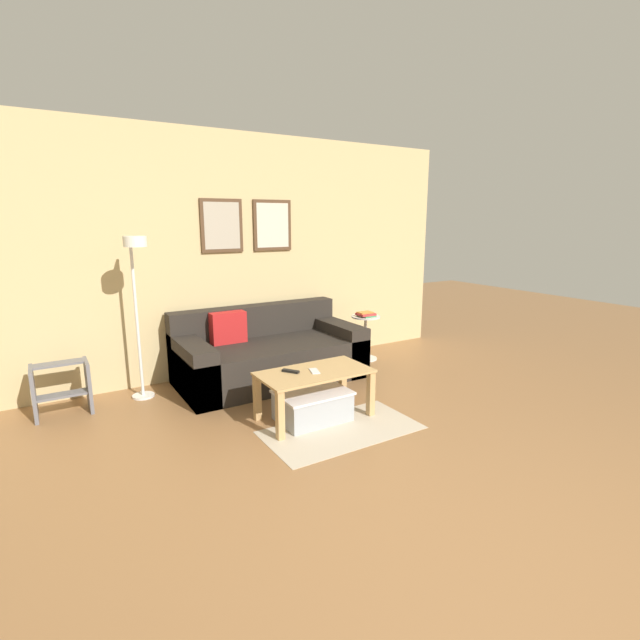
{
  "coord_description": "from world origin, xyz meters",
  "views": [
    {
      "loc": [
        -1.79,
        -0.99,
        1.66
      ],
      "look_at": [
        0.14,
        2.17,
        0.85
      ],
      "focal_mm": 26.0,
      "sensor_mm": 36.0,
      "label": 1
    }
  ],
  "objects": [
    {
      "name": "ground_plane",
      "position": [
        0.0,
        0.0,
        0.0
      ],
      "size": [
        16.0,
        16.0,
        0.0
      ],
      "primitive_type": "plane",
      "color": "olive"
    },
    {
      "name": "wall_back",
      "position": [
        0.0,
        3.77,
        1.28
      ],
      "size": [
        5.6,
        0.09,
        2.55
      ],
      "color": "tan",
      "rests_on": "ground_plane"
    },
    {
      "name": "area_rug",
      "position": [
        0.16,
        1.86,
        0.0
      ],
      "size": [
        1.25,
        0.67,
        0.01
      ],
      "primitive_type": "cube",
      "color": "#C1B299",
      "rests_on": "ground_plane"
    },
    {
      "name": "couch",
      "position": [
        0.18,
        3.27,
        0.27
      ],
      "size": [
        1.88,
        0.94,
        0.74
      ],
      "color": "#28231E",
      "rests_on": "ground_plane"
    },
    {
      "name": "coffee_table",
      "position": [
        0.1,
        2.18,
        0.33
      ],
      "size": [
        0.94,
        0.5,
        0.41
      ],
      "color": "tan",
      "rests_on": "ground_plane"
    },
    {
      "name": "storage_bin",
      "position": [
        0.06,
        2.15,
        0.13
      ],
      "size": [
        0.59,
        0.43,
        0.25
      ],
      "color": "#9EA3A8",
      "rests_on": "ground_plane"
    },
    {
      "name": "floor_lamp",
      "position": [
        -1.06,
        3.3,
        1.1
      ],
      "size": [
        0.2,
        0.43,
        1.52
      ],
      "color": "white",
      "rests_on": "ground_plane"
    },
    {
      "name": "side_table",
      "position": [
        1.49,
        3.32,
        0.32
      ],
      "size": [
        0.34,
        0.34,
        0.53
      ],
      "color": "silver",
      "rests_on": "ground_plane"
    },
    {
      "name": "book_stack",
      "position": [
        1.47,
        3.3,
        0.56
      ],
      "size": [
        0.2,
        0.19,
        0.05
      ],
      "color": "#387F4C",
      "rests_on": "side_table"
    },
    {
      "name": "remote_control",
      "position": [
        -0.08,
        2.26,
        0.42
      ],
      "size": [
        0.12,
        0.15,
        0.02
      ],
      "primitive_type": "cube",
      "rotation": [
        0.0,
        0.0,
        0.59
      ],
      "color": "black",
      "rests_on": "coffee_table"
    },
    {
      "name": "cell_phone",
      "position": [
        0.1,
        2.18,
        0.42
      ],
      "size": [
        0.1,
        0.15,
        0.01
      ],
      "primitive_type": "cube",
      "rotation": [
        0.0,
        0.0,
        -0.3
      ],
      "color": "silver",
      "rests_on": "coffee_table"
    },
    {
      "name": "step_stool",
      "position": [
        -1.72,
        3.39,
        0.24
      ],
      "size": [
        0.45,
        0.3,
        0.45
      ],
      "color": "slate",
      "rests_on": "ground_plane"
    }
  ]
}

